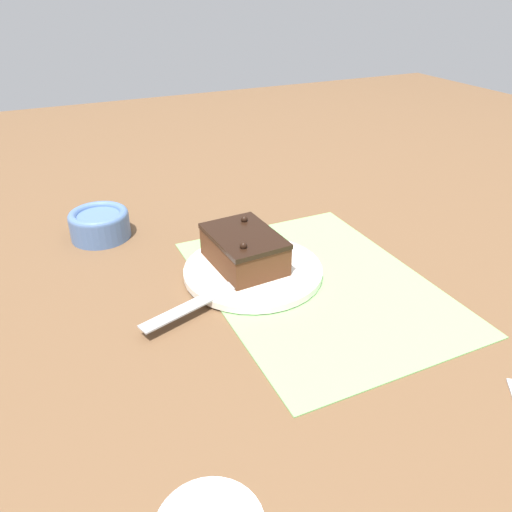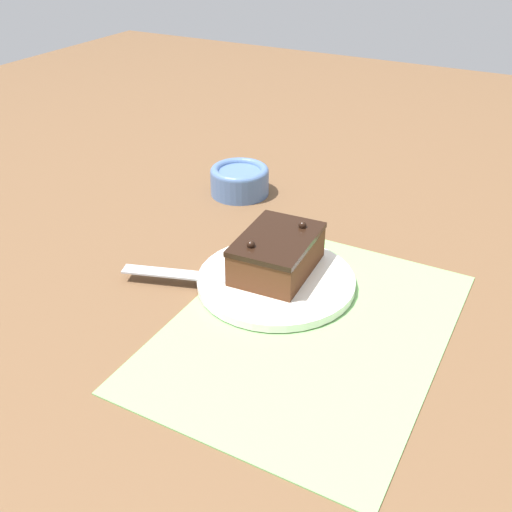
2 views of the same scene
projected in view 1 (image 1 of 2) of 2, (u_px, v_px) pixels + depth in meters
The scene contains 6 objects.
ground_plane at pixel (318, 285), 0.81m from camera, with size 3.00×3.00×0.00m, color brown.
placemat_woven at pixel (318, 284), 0.81m from camera, with size 0.46×0.34×0.00m, color #7AB266.
cake_plate at pixel (253, 271), 0.83m from camera, with size 0.23×0.23×0.01m.
chocolate_cake at pixel (244, 249), 0.83m from camera, with size 0.15×0.11×0.07m.
serving_knife at pixel (235, 282), 0.78m from camera, with size 0.10×0.25×0.01m.
small_bowl at pixel (100, 223), 0.95m from camera, with size 0.11×0.11×0.05m.
Camera 1 is at (0.58, -0.38, 0.44)m, focal length 35.00 mm.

